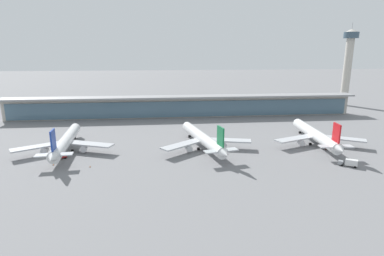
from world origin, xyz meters
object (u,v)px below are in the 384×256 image
Objects in this scene: control_tower at (348,61)px; safety_cone_bravo at (90,166)px; airliner_left_stand at (66,141)px; service_truck_under_wing_grey at (349,163)px; service_truck_near_nose_red at (63,157)px; airliner_centre_stand at (203,139)px; service_truck_by_tail_red at (328,148)px; safety_cone_alpha at (53,165)px; airliner_right_stand at (316,135)px.

control_tower is 231.80m from safety_cone_bravo.
service_truck_under_wing_grey is (122.20, -32.21, -3.30)m from airliner_left_stand.
service_truck_under_wing_grey is 107.14m from safety_cone_bravo.
airliner_left_stand is 11.09m from service_truck_near_nose_red.
control_tower is (138.26, 110.13, 32.42)m from airliner_centre_stand.
airliner_centre_stand is at bearing 22.25° from safety_cone_bravo.
service_truck_by_tail_red is at bearing 0.20° from service_truck_near_nose_red.
airliner_centre_stand is at bearing 172.59° from service_truck_by_tail_red.
airliner_centre_stand is (65.24, -1.93, 0.00)m from airliner_left_stand.
airliner_left_stand is at bearing 89.25° from safety_cone_alpha.
airliner_centre_stand is 84.35× the size of safety_cone_bravo.
service_truck_under_wing_grey is 0.11× the size of control_tower.
safety_cone_bravo is at bearing 174.68° from service_truck_under_wing_grey.
airliner_right_stand reaches higher than safety_cone_alpha.
service_truck_by_tail_red is (125.46, -9.76, -4.12)m from airliner_left_stand.
service_truck_under_wing_grey is (-0.85, -31.33, -3.30)m from airliner_right_stand.
service_truck_by_tail_red is at bearing -123.49° from control_tower.
control_tower reaches higher than airliner_centre_stand.
airliner_left_stand is at bearing 124.89° from safety_cone_bravo.
service_truck_near_nose_red is at bearing 169.66° from service_truck_under_wing_grey.
control_tower is at bearing 30.37° from service_truck_near_nose_red.
service_truck_under_wing_grey is at bearing -120.07° from control_tower.
control_tower is 97.87× the size of safety_cone_alpha.
service_truck_near_nose_red is at bearing -175.62° from airliner_right_stand.
service_truck_near_nose_red is 0.04× the size of control_tower.
control_tower reaches higher than airliner_left_stand.
control_tower reaches higher than safety_cone_alpha.
service_truck_by_tail_red is at bearing -7.41° from airliner_centre_stand.
service_truck_under_wing_grey is 2.40× the size of service_truck_by_tail_red.
service_truck_near_nose_red is at bearing -172.62° from airliner_centre_stand.
airliner_left_stand is 8.12× the size of service_truck_under_wing_grey.
service_truck_under_wing_grey is at bearing -98.26° from service_truck_by_tail_red.
airliner_left_stand is at bearing 165.24° from service_truck_under_wing_grey.
safety_cone_alpha is at bearing 173.57° from service_truck_under_wing_grey.
service_truck_near_nose_red reaches higher than safety_cone_alpha.
airliner_centre_stand is 53.91m from safety_cone_bravo.
airliner_right_stand reaches higher than service_truck_under_wing_grey.
airliner_left_stand is 126.42m from service_truck_under_wing_grey.
control_tower is (78.04, 117.96, 36.54)m from service_truck_by_tail_red.
service_truck_by_tail_red reaches higher than safety_cone_alpha.
safety_cone_alpha is at bearing -171.91° from airliner_right_stand.
service_truck_by_tail_red is (3.26, 22.45, -0.82)m from service_truck_under_wing_grey.
service_truck_near_nose_red is at bearing -179.80° from service_truck_by_tail_red.
service_truck_near_nose_red is at bearing 78.02° from safety_cone_alpha.
airliner_left_stand is 65.27m from airliner_centre_stand.
control_tower reaches higher than airliner_right_stand.
control_tower is at bearing 31.86° from safety_cone_alpha.
airliner_right_stand is 124.62m from safety_cone_alpha.
service_truck_near_nose_red is at bearing -149.63° from control_tower.
service_truck_under_wing_grey is at bearing -14.76° from airliner_left_stand.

